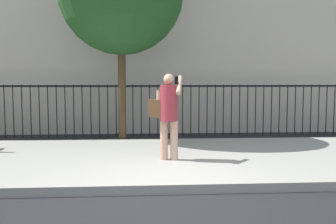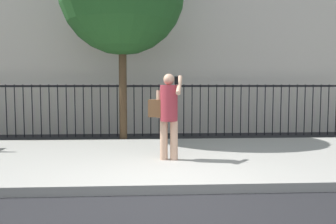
# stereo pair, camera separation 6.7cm
# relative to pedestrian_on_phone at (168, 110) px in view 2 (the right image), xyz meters

# --- Properties ---
(ground_plane) EXTENTS (60.00, 60.00, 0.00)m
(ground_plane) POSITION_rel_pedestrian_on_phone_xyz_m (-0.16, -1.78, -1.12)
(ground_plane) COLOR black
(sidewalk) EXTENTS (28.00, 4.40, 0.15)m
(sidewalk) POSITION_rel_pedestrian_on_phone_xyz_m (-0.16, 0.42, -1.05)
(sidewalk) COLOR #9E9B93
(sidewalk) RESTS_ON ground
(iron_fence) EXTENTS (12.03, 0.04, 1.60)m
(iron_fence) POSITION_rel_pedestrian_on_phone_xyz_m (-0.16, 4.12, -0.10)
(iron_fence) COLOR black
(iron_fence) RESTS_ON ground
(pedestrian_on_phone) EXTENTS (0.69, 0.49, 1.68)m
(pedestrian_on_phone) POSITION_rel_pedestrian_on_phone_xyz_m (0.00, 0.00, 0.00)
(pedestrian_on_phone) COLOR tan
(pedestrian_on_phone) RESTS_ON sidewalk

